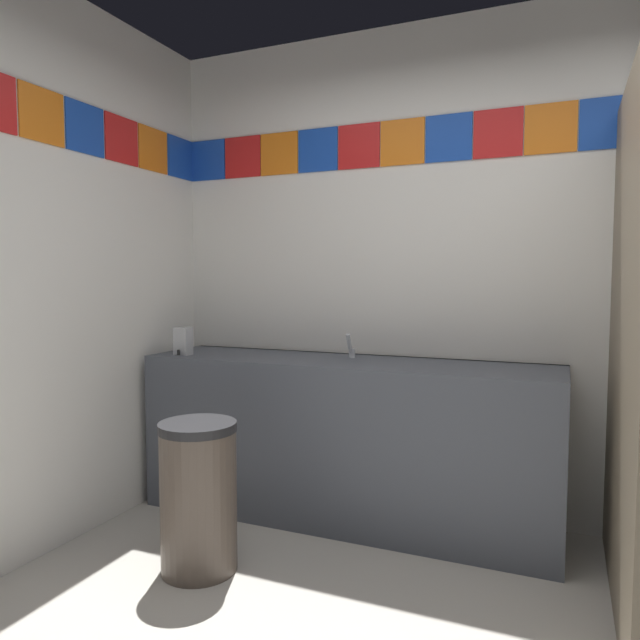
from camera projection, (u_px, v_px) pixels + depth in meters
name	position (u px, v px, depth m)	size (l,w,h in m)	color
wall_back	(496.00, 270.00, 3.09)	(3.81, 0.09, 2.70)	white
vanity_counter	(345.00, 438.00, 3.15)	(2.23, 0.56, 0.87)	#4C515B
faucet_center	(351.00, 349.00, 3.20)	(0.04, 0.10, 0.14)	silver
soap_dispenser	(183.00, 341.00, 3.33)	(0.09, 0.09, 0.16)	#B7BABF
trash_bin	(199.00, 496.00, 2.59)	(0.35, 0.35, 0.67)	brown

